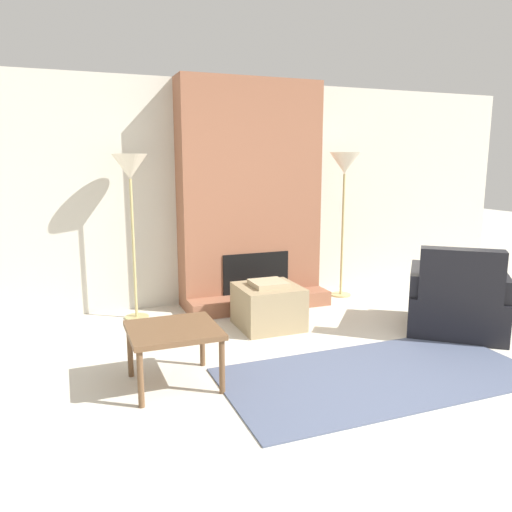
% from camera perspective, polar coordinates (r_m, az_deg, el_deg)
% --- Properties ---
extents(ground_plane, '(24.00, 24.00, 0.00)m').
position_cam_1_polar(ground_plane, '(3.54, 18.72, -18.32)').
color(ground_plane, beige).
extents(wall_back, '(7.59, 0.06, 2.60)m').
position_cam_1_polar(wall_back, '(6.09, -1.44, 7.16)').
color(wall_back, beige).
rests_on(wall_back, ground_plane).
extents(fireplace, '(1.68, 0.70, 2.60)m').
position_cam_1_polar(fireplace, '(5.87, -0.63, 6.41)').
color(fireplace, '#935B42').
rests_on(fireplace, ground_plane).
extents(ottoman, '(0.62, 0.62, 0.49)m').
position_cam_1_polar(ottoman, '(5.15, 1.41, -5.70)').
color(ottoman, '#998460').
rests_on(ottoman, ground_plane).
extents(armchair, '(1.29, 1.30, 0.89)m').
position_cam_1_polar(armchair, '(5.38, 21.91, -5.17)').
color(armchair, black).
rests_on(armchair, ground_plane).
extents(side_table, '(0.67, 0.63, 0.46)m').
position_cam_1_polar(side_table, '(3.86, -9.41, -8.87)').
color(side_table, brown).
rests_on(side_table, ground_plane).
extents(floor_lamp_left, '(0.37, 0.37, 1.76)m').
position_cam_1_polar(floor_lamp_left, '(5.39, -14.19, 9.01)').
color(floor_lamp_left, tan).
rests_on(floor_lamp_left, ground_plane).
extents(floor_lamp_right, '(0.37, 0.37, 1.79)m').
position_cam_1_polar(floor_lamp_right, '(6.26, 10.10, 9.64)').
color(floor_lamp_right, tan).
rests_on(floor_lamp_right, ground_plane).
extents(area_rug, '(2.51, 1.22, 0.01)m').
position_cam_1_polar(area_rug, '(4.22, 13.92, -13.07)').
color(area_rug, '#4C5670').
rests_on(area_rug, ground_plane).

